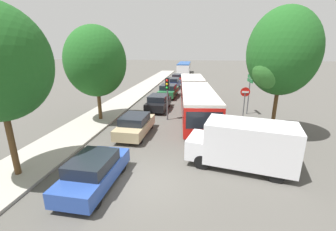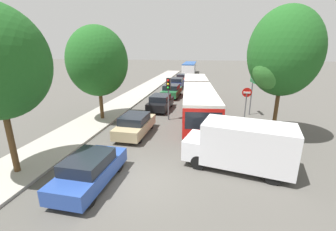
{
  "view_description": "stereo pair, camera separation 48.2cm",
  "coord_description": "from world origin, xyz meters",
  "px_view_note": "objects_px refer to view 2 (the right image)",
  "views": [
    {
      "loc": [
        2.4,
        -8.26,
        5.66
      ],
      "look_at": [
        0.2,
        6.29,
        1.2
      ],
      "focal_mm": 24.0,
      "sensor_mm": 36.0,
      "label": 1
    },
    {
      "loc": [
        2.87,
        -8.18,
        5.66
      ],
      "look_at": [
        0.2,
        6.29,
        1.2
      ],
      "focal_mm": 24.0,
      "sensor_mm": 36.0,
      "label": 2
    }
  ],
  "objects_px": {
    "articulated_bus": "(197,95)",
    "white_van": "(242,145)",
    "queued_car_blue": "(90,170)",
    "traffic_light": "(168,90)",
    "tree_right_near": "(283,54)",
    "tree_left_mid": "(97,63)",
    "queued_car_black": "(161,102)",
    "direction_sign_post": "(252,86)",
    "queued_car_green": "(172,91)",
    "queued_car_navy": "(177,83)",
    "queued_car_red": "(182,78)",
    "city_bus_rear": "(190,67)",
    "queued_car_tan": "(135,125)",
    "no_entry_sign": "(246,100)"
  },
  "relations": [
    {
      "from": "queued_car_green",
      "to": "tree_left_mid",
      "type": "bearing_deg",
      "value": 158.71
    },
    {
      "from": "tree_left_mid",
      "to": "queued_car_tan",
      "type": "bearing_deg",
      "value": -34.8
    },
    {
      "from": "city_bus_rear",
      "to": "traffic_light",
      "type": "bearing_deg",
      "value": -179.26
    },
    {
      "from": "queued_car_black",
      "to": "queued_car_green",
      "type": "bearing_deg",
      "value": 1.03
    },
    {
      "from": "queued_car_black",
      "to": "direction_sign_post",
      "type": "xyz_separation_m",
      "value": [
        8.03,
        -0.18,
        1.83
      ]
    },
    {
      "from": "articulated_bus",
      "to": "queued_car_green",
      "type": "height_order",
      "value": "articulated_bus"
    },
    {
      "from": "city_bus_rear",
      "to": "no_entry_sign",
      "type": "distance_m",
      "value": 34.81
    },
    {
      "from": "queued_car_blue",
      "to": "white_van",
      "type": "bearing_deg",
      "value": -66.51
    },
    {
      "from": "traffic_light",
      "to": "tree_left_mid",
      "type": "xyz_separation_m",
      "value": [
        -5.35,
        -1.0,
        2.02
      ]
    },
    {
      "from": "articulated_bus",
      "to": "queued_car_red",
      "type": "distance_m",
      "value": 17.7
    },
    {
      "from": "articulated_bus",
      "to": "queued_car_red",
      "type": "height_order",
      "value": "articulated_bus"
    },
    {
      "from": "direction_sign_post",
      "to": "tree_left_mid",
      "type": "height_order",
      "value": "tree_left_mid"
    },
    {
      "from": "traffic_light",
      "to": "no_entry_sign",
      "type": "xyz_separation_m",
      "value": [
        5.92,
        0.04,
        -0.62
      ]
    },
    {
      "from": "queued_car_navy",
      "to": "traffic_light",
      "type": "bearing_deg",
      "value": -172.47
    },
    {
      "from": "white_van",
      "to": "tree_left_mid",
      "type": "bearing_deg",
      "value": -18.44
    },
    {
      "from": "city_bus_rear",
      "to": "white_van",
      "type": "xyz_separation_m",
      "value": [
        6.21,
        -41.01,
        -0.17
      ]
    },
    {
      "from": "queued_car_tan",
      "to": "tree_right_near",
      "type": "relative_size",
      "value": 0.51
    },
    {
      "from": "queued_car_navy",
      "to": "queued_car_red",
      "type": "height_order",
      "value": "queued_car_navy"
    },
    {
      "from": "queued_car_red",
      "to": "queued_car_black",
      "type": "bearing_deg",
      "value": -177.55
    },
    {
      "from": "queued_car_red",
      "to": "white_van",
      "type": "relative_size",
      "value": 0.75
    },
    {
      "from": "queued_car_navy",
      "to": "tree_left_mid",
      "type": "xyz_separation_m",
      "value": [
        -3.84,
        -16.02,
        3.77
      ]
    },
    {
      "from": "city_bus_rear",
      "to": "tree_right_near",
      "type": "distance_m",
      "value": 37.56
    },
    {
      "from": "direction_sign_post",
      "to": "articulated_bus",
      "type": "bearing_deg",
      "value": -17.79
    },
    {
      "from": "white_van",
      "to": "queued_car_blue",
      "type": "bearing_deg",
      "value": 33.58
    },
    {
      "from": "queued_car_tan",
      "to": "tree_left_mid",
      "type": "xyz_separation_m",
      "value": [
        -3.73,
        2.6,
        3.8
      ]
    },
    {
      "from": "queued_car_tan",
      "to": "tree_right_near",
      "type": "height_order",
      "value": "tree_right_near"
    },
    {
      "from": "queued_car_blue",
      "to": "queued_car_red",
      "type": "xyz_separation_m",
      "value": [
        0.15,
        30.57,
        -0.01
      ]
    },
    {
      "from": "queued_car_black",
      "to": "queued_car_green",
      "type": "xyz_separation_m",
      "value": [
        0.08,
        5.79,
        0.04
      ]
    },
    {
      "from": "city_bus_rear",
      "to": "queued_car_red",
      "type": "xyz_separation_m",
      "value": [
        -0.1,
        -13.01,
        -0.72
      ]
    },
    {
      "from": "city_bus_rear",
      "to": "white_van",
      "type": "bearing_deg",
      "value": -173.0
    },
    {
      "from": "queued_car_black",
      "to": "queued_car_red",
      "type": "relative_size",
      "value": 1.05
    },
    {
      "from": "queued_car_black",
      "to": "city_bus_rear",
      "type": "bearing_deg",
      "value": 1.98
    },
    {
      "from": "queued_car_red",
      "to": "white_van",
      "type": "bearing_deg",
      "value": -165.51
    },
    {
      "from": "queued_car_blue",
      "to": "tree_left_mid",
      "type": "height_order",
      "value": "tree_left_mid"
    },
    {
      "from": "articulated_bus",
      "to": "tree_right_near",
      "type": "height_order",
      "value": "tree_right_near"
    },
    {
      "from": "queued_car_navy",
      "to": "traffic_light",
      "type": "relative_size",
      "value": 1.26
    },
    {
      "from": "articulated_bus",
      "to": "queued_car_blue",
      "type": "xyz_separation_m",
      "value": [
        -3.71,
        -13.24,
        -0.71
      ]
    },
    {
      "from": "city_bus_rear",
      "to": "queued_car_black",
      "type": "relative_size",
      "value": 2.72
    },
    {
      "from": "direction_sign_post",
      "to": "tree_right_near",
      "type": "height_order",
      "value": "tree_right_near"
    },
    {
      "from": "direction_sign_post",
      "to": "tree_right_near",
      "type": "distance_m",
      "value": 5.72
    },
    {
      "from": "articulated_bus",
      "to": "white_van",
      "type": "distance_m",
      "value": 11.02
    },
    {
      "from": "queued_car_green",
      "to": "queued_car_navy",
      "type": "relative_size",
      "value": 1.02
    },
    {
      "from": "queued_car_navy",
      "to": "queued_car_red",
      "type": "xyz_separation_m",
      "value": [
        0.01,
        6.04,
        -0.05
      ]
    },
    {
      "from": "traffic_light",
      "to": "tree_right_near",
      "type": "bearing_deg",
      "value": 78.57
    },
    {
      "from": "queued_car_navy",
      "to": "direction_sign_post",
      "type": "xyz_separation_m",
      "value": [
        8.25,
        -12.28,
        1.81
      ]
    },
    {
      "from": "direction_sign_post",
      "to": "queued_car_black",
      "type": "bearing_deg",
      "value": -7.18
    },
    {
      "from": "no_entry_sign",
      "to": "direction_sign_post",
      "type": "bearing_deg",
      "value": 163.23
    },
    {
      "from": "queued_car_blue",
      "to": "queued_car_green",
      "type": "relative_size",
      "value": 0.92
    },
    {
      "from": "tree_left_mid",
      "to": "white_van",
      "type": "bearing_deg",
      "value": -30.31
    },
    {
      "from": "queued_car_tan",
      "to": "queued_car_navy",
      "type": "distance_m",
      "value": 18.62
    }
  ]
}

